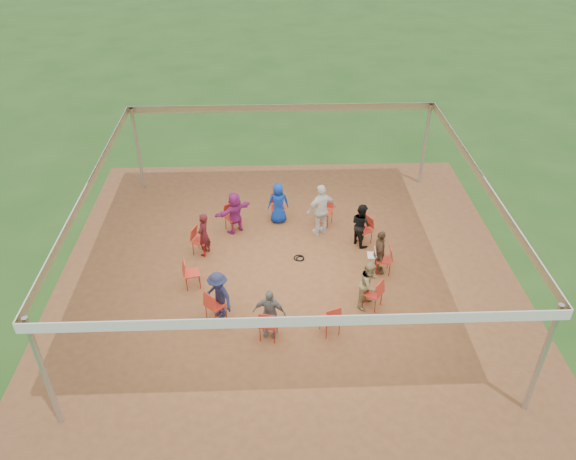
{
  "coord_description": "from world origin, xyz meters",
  "views": [
    {
      "loc": [
        -0.44,
        -12.74,
        10.12
      ],
      "look_at": [
        0.03,
        0.3,
        1.21
      ],
      "focal_mm": 35.0,
      "sensor_mm": 36.0,
      "label": 1
    }
  ],
  "objects_px": {
    "standing_person": "(321,210)",
    "person_seated_0": "(380,252)",
    "chair_9": "(330,319)",
    "person_seated_3": "(235,213)",
    "person_seated_2": "(278,203)",
    "person_seated_5": "(218,295)",
    "chair_1": "(364,230)",
    "chair_7": "(216,305)",
    "chair_0": "(383,260)",
    "chair_8": "(269,324)",
    "chair_5": "(201,241)",
    "chair_10": "(373,293)",
    "chair_3": "(278,208)",
    "chair_2": "(325,212)",
    "person_seated_7": "(370,284)",
    "chair_4": "(233,218)",
    "laptop": "(374,254)",
    "chair_6": "(192,273)",
    "person_seated_4": "(204,235)",
    "person_seated_1": "(361,224)",
    "person_seated_6": "(269,313)",
    "cable_coil": "(299,258)"
  },
  "relations": [
    {
      "from": "chair_10",
      "to": "standing_person",
      "type": "xyz_separation_m",
      "value": [
        -1.07,
        3.46,
        0.43
      ]
    },
    {
      "from": "chair_3",
      "to": "chair_8",
      "type": "height_order",
      "value": "same"
    },
    {
      "from": "chair_10",
      "to": "chair_7",
      "type": "bearing_deg",
      "value": 130.91
    },
    {
      "from": "chair_9",
      "to": "standing_person",
      "type": "height_order",
      "value": "standing_person"
    },
    {
      "from": "chair_2",
      "to": "person_seated_5",
      "type": "xyz_separation_m",
      "value": [
        -3.11,
        -4.24,
        0.25
      ]
    },
    {
      "from": "chair_5",
      "to": "person_seated_5",
      "type": "height_order",
      "value": "person_seated_5"
    },
    {
      "from": "chair_5",
      "to": "chair_8",
      "type": "height_order",
      "value": "same"
    },
    {
      "from": "chair_0",
      "to": "standing_person",
      "type": "distance_m",
      "value": 2.61
    },
    {
      "from": "chair_4",
      "to": "laptop",
      "type": "relative_size",
      "value": 2.57
    },
    {
      "from": "chair_5",
      "to": "person_seated_4",
      "type": "xyz_separation_m",
      "value": [
        0.11,
        -0.04,
        0.25
      ]
    },
    {
      "from": "chair_2",
      "to": "chair_10",
      "type": "height_order",
      "value": "same"
    },
    {
      "from": "person_seated_6",
      "to": "cable_coil",
      "type": "relative_size",
      "value": 3.8
    },
    {
      "from": "chair_0",
      "to": "person_seated_3",
      "type": "xyz_separation_m",
      "value": [
        -4.28,
        2.24,
        0.25
      ]
    },
    {
      "from": "chair_4",
      "to": "chair_9",
      "type": "height_order",
      "value": "same"
    },
    {
      "from": "chair_5",
      "to": "chair_7",
      "type": "distance_m",
      "value": 2.94
    },
    {
      "from": "chair_0",
      "to": "chair_2",
      "type": "distance_m",
      "value": 2.94
    },
    {
      "from": "chair_0",
      "to": "chair_8",
      "type": "bearing_deg",
      "value": 130.91
    },
    {
      "from": "chair_3",
      "to": "chair_10",
      "type": "bearing_deg",
      "value": 114.55
    },
    {
      "from": "chair_2",
      "to": "person_seated_7",
      "type": "height_order",
      "value": "person_seated_7"
    },
    {
      "from": "chair_1",
      "to": "chair_7",
      "type": "bearing_deg",
      "value": 98.18
    },
    {
      "from": "chair_3",
      "to": "person_seated_3",
      "type": "xyz_separation_m",
      "value": [
        -1.36,
        -0.64,
        0.25
      ]
    },
    {
      "from": "person_seated_7",
      "to": "laptop",
      "type": "xyz_separation_m",
      "value": [
        0.34,
        1.39,
        -0.04
      ]
    },
    {
      "from": "standing_person",
      "to": "person_seated_0",
      "type": "bearing_deg",
      "value": 102.01
    },
    {
      "from": "chair_1",
      "to": "chair_10",
      "type": "distance_m",
      "value": 2.94
    },
    {
      "from": "chair_1",
      "to": "person_seated_5",
      "type": "distance_m",
      "value": 5.27
    },
    {
      "from": "chair_2",
      "to": "laptop",
      "type": "xyz_separation_m",
      "value": [
        1.15,
        -2.55,
        0.21
      ]
    },
    {
      "from": "chair_9",
      "to": "person_seated_1",
      "type": "height_order",
      "value": "person_seated_1"
    },
    {
      "from": "chair_2",
      "to": "chair_9",
      "type": "distance_m",
      "value": 4.94
    },
    {
      "from": "person_seated_2",
      "to": "person_seated_7",
      "type": "distance_m",
      "value": 4.73
    },
    {
      "from": "person_seated_2",
      "to": "person_seated_5",
      "type": "relative_size",
      "value": 1.0
    },
    {
      "from": "chair_4",
      "to": "laptop",
      "type": "bearing_deg",
      "value": 113.13
    },
    {
      "from": "person_seated_2",
      "to": "person_seated_6",
      "type": "height_order",
      "value": "same"
    },
    {
      "from": "chair_6",
      "to": "person_seated_7",
      "type": "xyz_separation_m",
      "value": [
        4.74,
        -0.95,
        0.25
      ]
    },
    {
      "from": "chair_9",
      "to": "person_seated_5",
      "type": "distance_m",
      "value": 2.89
    },
    {
      "from": "person_seated_3",
      "to": "person_seated_7",
      "type": "xyz_separation_m",
      "value": [
        3.66,
        -3.61,
        0.0
      ]
    },
    {
      "from": "person_seated_0",
      "to": "standing_person",
      "type": "height_order",
      "value": "standing_person"
    },
    {
      "from": "chair_0",
      "to": "chair_8",
      "type": "relative_size",
      "value": 1.0
    },
    {
      "from": "chair_4",
      "to": "chair_6",
      "type": "distance_m",
      "value": 2.94
    },
    {
      "from": "chair_7",
      "to": "person_seated_0",
      "type": "relative_size",
      "value": 0.65
    },
    {
      "from": "chair_9",
      "to": "person_seated_3",
      "type": "height_order",
      "value": "person_seated_3"
    },
    {
      "from": "chair_1",
      "to": "chair_4",
      "type": "distance_m",
      "value": 4.11
    },
    {
      "from": "person_seated_5",
      "to": "standing_person",
      "type": "distance_m",
      "value": 4.73
    },
    {
      "from": "person_seated_3",
      "to": "person_seated_5",
      "type": "relative_size",
      "value": 1.0
    },
    {
      "from": "person_seated_0",
      "to": "person_seated_4",
      "type": "relative_size",
      "value": 1.0
    },
    {
      "from": "person_seated_0",
      "to": "person_seated_2",
      "type": "bearing_deg",
      "value": 49.09
    },
    {
      "from": "chair_6",
      "to": "chair_8",
      "type": "xyz_separation_m",
      "value": [
        2.09,
        -2.06,
        0.0
      ]
    },
    {
      "from": "chair_5",
      "to": "person_seated_3",
      "type": "distance_m",
      "value": 1.52
    },
    {
      "from": "chair_1",
      "to": "standing_person",
      "type": "bearing_deg",
      "value": 38.22
    },
    {
      "from": "chair_0",
      "to": "chair_5",
      "type": "xyz_separation_m",
      "value": [
        -5.26,
        1.11,
        0.0
      ]
    },
    {
      "from": "chair_10",
      "to": "person_seated_3",
      "type": "bearing_deg",
      "value": 82.0
    }
  ]
}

